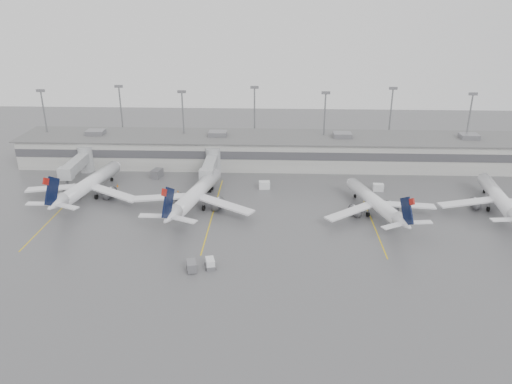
{
  "coord_description": "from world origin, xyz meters",
  "views": [
    {
      "loc": [
        -3.79,
        -78.07,
        46.52
      ],
      "look_at": [
        -7.84,
        24.0,
        5.0
      ],
      "focal_mm": 35.0,
      "sensor_mm": 36.0,
      "label": 1
    }
  ],
  "objects_px": {
    "jet_far_right": "(500,198)",
    "baggage_tug": "(210,264)",
    "jet_far_left": "(88,185)",
    "jet_mid_left": "(194,195)",
    "jet_mid_right": "(376,202)"
  },
  "relations": [
    {
      "from": "jet_far_right",
      "to": "baggage_tug",
      "type": "xyz_separation_m",
      "value": [
        -61.94,
        -27.33,
        -2.43
      ]
    },
    {
      "from": "jet_far_left",
      "to": "jet_far_right",
      "type": "bearing_deg",
      "value": 8.24
    },
    {
      "from": "jet_mid_right",
      "to": "jet_far_right",
      "type": "bearing_deg",
      "value": -10.93
    },
    {
      "from": "baggage_tug",
      "to": "jet_far_right",
      "type": "bearing_deg",
      "value": 9.26
    },
    {
      "from": "jet_far_left",
      "to": "jet_far_right",
      "type": "height_order",
      "value": "jet_far_left"
    },
    {
      "from": "jet_far_right",
      "to": "baggage_tug",
      "type": "height_order",
      "value": "jet_far_right"
    },
    {
      "from": "jet_mid_left",
      "to": "baggage_tug",
      "type": "bearing_deg",
      "value": -62.46
    },
    {
      "from": "jet_mid_right",
      "to": "baggage_tug",
      "type": "xyz_separation_m",
      "value": [
        -33.87,
        -24.09,
        -2.29
      ]
    },
    {
      "from": "jet_mid_left",
      "to": "jet_far_right",
      "type": "xyz_separation_m",
      "value": [
        68.71,
        1.27,
        -0.26
      ]
    },
    {
      "from": "jet_far_left",
      "to": "baggage_tug",
      "type": "height_order",
      "value": "jet_far_left"
    },
    {
      "from": "jet_mid_left",
      "to": "baggage_tug",
      "type": "relative_size",
      "value": 10.75
    },
    {
      "from": "jet_mid_right",
      "to": "jet_mid_left",
      "type": "bearing_deg",
      "value": 159.71
    },
    {
      "from": "jet_far_left",
      "to": "baggage_tug",
      "type": "bearing_deg",
      "value": -32.63
    },
    {
      "from": "baggage_tug",
      "to": "jet_far_left",
      "type": "bearing_deg",
      "value": 122.13
    },
    {
      "from": "jet_mid_left",
      "to": "jet_mid_right",
      "type": "xyz_separation_m",
      "value": [
        40.64,
        -1.97,
        -0.4
      ]
    }
  ]
}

